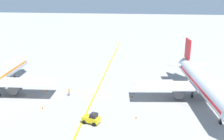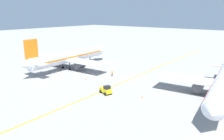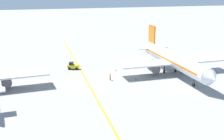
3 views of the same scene
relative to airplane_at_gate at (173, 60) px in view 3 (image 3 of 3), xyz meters
The scene contains 9 objects.
ground_plane 22.66m from the airplane_at_gate, ahead, with size 400.00×400.00×0.00m, color gray.
apron_yellow_centreline 22.66m from the airplane_at_gate, ahead, with size 0.40×120.00×0.01m, color yellow.
airplane_at_gate is the anchor object (origin of this frame).
baggage_tug_white 26.35m from the airplane_at_gate, 23.59° to the right, with size 3.31×2.46×2.11m.
ground_crew_worker 16.84m from the airplane_at_gate, ahead, with size 0.28×0.57×1.68m.
traffic_cone_near_nose 32.75m from the airplane_at_gate, 13.80° to the right, with size 0.32×0.32×0.55m, color orange.
traffic_cone_mid_apron 30.64m from the airplane_at_gate, ahead, with size 0.32×0.32×0.55m, color orange.
traffic_cone_by_wingtip 15.03m from the airplane_at_gate, 24.64° to the right, with size 0.32×0.32×0.55m, color orange.
traffic_cone_far_edge 11.61m from the airplane_at_gate, 14.74° to the left, with size 0.32×0.32×0.55m, color orange.
Camera 3 is at (10.72, 66.70, 22.90)m, focal length 50.00 mm.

